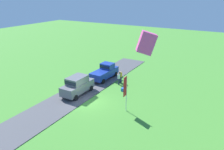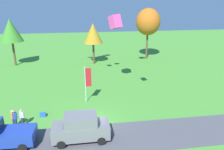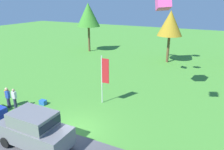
{
  "view_description": "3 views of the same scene",
  "coord_description": "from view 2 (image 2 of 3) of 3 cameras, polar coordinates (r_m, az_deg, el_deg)",
  "views": [
    {
      "loc": [
        18.35,
        13.68,
        11.93
      ],
      "look_at": [
        1.9,
        4.18,
        4.75
      ],
      "focal_mm": 35.0,
      "sensor_mm": 36.0,
      "label": 1
    },
    {
      "loc": [
        -0.73,
        -17.9,
        11.03
      ],
      "look_at": [
        2.8,
        5.68,
        2.73
      ],
      "focal_mm": 35.0,
      "sensor_mm": 36.0,
      "label": 2
    },
    {
      "loc": [
        8.18,
        -10.33,
        8.54
      ],
      "look_at": [
        0.01,
        5.88,
        2.22
      ],
      "focal_mm": 35.0,
      "sensor_mm": 36.0,
      "label": 3
    }
  ],
  "objects": [
    {
      "name": "tree_far_left",
      "position": [
        40.91,
        -24.96,
        10.49
      ],
      "size": [
        3.8,
        3.8,
        8.01
      ],
      "color": "brown",
      "rests_on": "ground"
    },
    {
      "name": "person_on_lawn",
      "position": [
        21.76,
        -23.95,
        -10.44
      ],
      "size": [
        0.36,
        0.24,
        1.71
      ],
      "color": "#2D334C",
      "rests_on": "ground"
    },
    {
      "name": "tree_far_right",
      "position": [
        42.34,
        9.41,
        13.52
      ],
      "size": [
        4.52,
        4.52,
        9.54
      ],
      "color": "brown",
      "rests_on": "ground"
    },
    {
      "name": "pavement_strip",
      "position": [
        18.91,
        -4.91,
        -16.46
      ],
      "size": [
        36.0,
        4.4,
        0.06
      ],
      "primitive_type": "cube",
      "color": "#4C4C51",
      "rests_on": "ground"
    },
    {
      "name": "ground_plane",
      "position": [
        21.04,
        -5.39,
        -12.52
      ],
      "size": [
        120.0,
        120.0,
        0.0
      ],
      "primitive_type": "plane",
      "color": "#478E33"
    },
    {
      "name": "person_beside_suv",
      "position": [
        21.76,
        -22.42,
        -10.21
      ],
      "size": [
        0.36,
        0.24,
        1.71
      ],
      "color": "#2D334C",
      "rests_on": "ground"
    },
    {
      "name": "tree_center_back",
      "position": [
        38.57,
        -4.98,
        10.75
      ],
      "size": [
        3.39,
        3.39,
        7.15
      ],
      "color": "brown",
      "rests_on": "ground"
    },
    {
      "name": "car_suv_mid_row",
      "position": [
        18.29,
        -8.15,
        -13.19
      ],
      "size": [
        4.6,
        2.05,
        2.28
      ],
      "color": "slate",
      "rests_on": "ground"
    },
    {
      "name": "flag_banner",
      "position": [
        24.05,
        -6.45,
        -1.27
      ],
      "size": [
        0.71,
        0.08,
        4.22
      ],
      "color": "silver",
      "rests_on": "ground"
    },
    {
      "name": "cooler_box",
      "position": [
        23.04,
        -17.6,
        -9.83
      ],
      "size": [
        0.56,
        0.4,
        0.4
      ],
      "primitive_type": "cube",
      "color": "blue",
      "rests_on": "ground"
    },
    {
      "name": "kite_box_over_trees",
      "position": [
        26.38,
        0.84,
        13.73
      ],
      "size": [
        1.7,
        1.79,
        1.83
      ],
      "primitive_type": "cube",
      "rotation": [
        -0.06,
        0.3,
        2.03
      ],
      "color": "#EA4C9E"
    },
    {
      "name": "person_watching_sky",
      "position": [
        21.91,
        -24.38,
        -10.3
      ],
      "size": [
        0.36,
        0.24,
        1.71
      ],
      "color": "#2D334C",
      "rests_on": "ground"
    }
  ]
}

